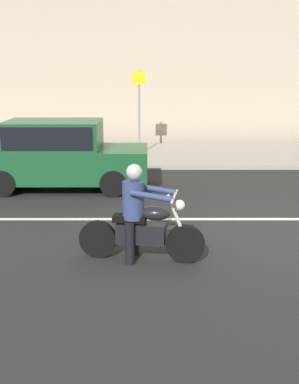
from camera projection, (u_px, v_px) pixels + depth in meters
ground_plane at (291, 234)px, 8.93m from camera, size 80.00×80.00×0.00m
sidewalk_slab at (226, 155)px, 16.66m from camera, size 40.00×4.40×0.14m
motorcycle_with_rider_denim_blue at (141, 221)px, 7.60m from camera, size 2.01×0.74×1.56m
parked_sedan_forest_green at (61, 154)px, 12.12m from camera, size 4.25×1.82×1.72m
street_sign_post at (140, 104)px, 16.01m from camera, size 0.44×0.08×2.78m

